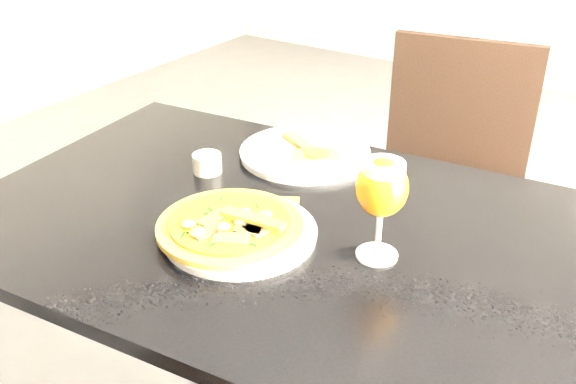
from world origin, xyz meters
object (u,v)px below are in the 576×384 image
Objects in this scene: dining_table at (273,257)px; pizza at (231,224)px; beer_glass at (382,188)px; chair_far at (442,194)px.

pizza reaches higher than dining_table.
dining_table is 0.32m from beer_glass.
chair_far is 0.81m from beer_glass.
beer_glass reaches higher than chair_far.
chair_far reaches higher than dining_table.
beer_glass is (0.13, -0.71, 0.37)m from chair_far.
chair_far is 4.97× the size of beer_glass.
pizza is (-0.03, -0.09, 0.11)m from dining_table.
pizza is (-0.12, -0.80, 0.26)m from chair_far.
dining_table is 0.15m from pizza.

